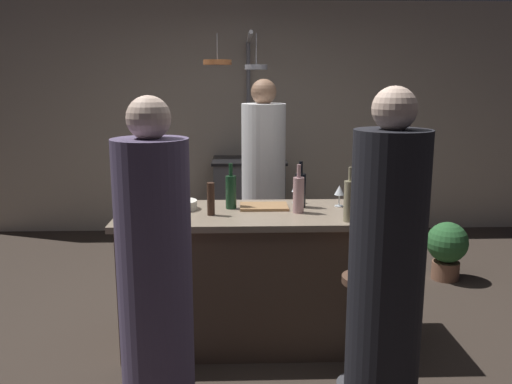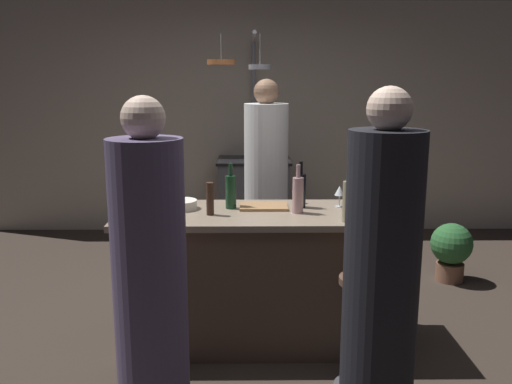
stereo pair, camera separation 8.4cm
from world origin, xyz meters
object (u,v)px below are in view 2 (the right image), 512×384
Objects in this scene: wine_bottle_rose at (298,194)px; wine_glass_near_right_guest at (297,188)px; wine_bottle_dark at (300,190)px; mixing_bowl_ceramic at (181,204)px; mixing_bowl_wooden at (148,201)px; bar_stool_left at (162,329)px; pepper_mill at (210,199)px; guest_right at (381,281)px; chef at (266,191)px; wine_glass_by_chef at (340,192)px; wine_bottle_green at (231,191)px; guest_left at (150,286)px; wine_bottle_white at (348,201)px; potted_plant at (451,248)px; cutting_board at (264,207)px; stove_range at (254,198)px; bar_stool_right at (361,328)px.

wine_bottle_rose is 0.28m from wine_glass_near_right_guest.
wine_bottle_dark reaches higher than mixing_bowl_ceramic.
wine_bottle_rose is 1.75× the size of mixing_bowl_wooden.
wine_bottle_rose is 0.79m from mixing_bowl_ceramic.
wine_bottle_rose is 2.16× the size of wine_glass_near_right_guest.
pepper_mill is (0.24, 0.54, 0.63)m from bar_stool_left.
pepper_mill is at bearing 134.65° from guest_right.
wine_bottle_dark is at bearing 79.07° from wine_bottle_rose.
guest_right is (0.50, -2.06, -0.02)m from chef.
mixing_bowl_wooden is (-1.30, 0.03, -0.07)m from wine_glass_by_chef.
wine_bottle_rose reaches higher than wine_bottle_green.
wine_bottle_rose is at bearing -93.40° from wine_glass_near_right_guest.
wine_glass_by_chef is at bearing 45.84° from guest_left.
mixing_bowl_ceramic reaches higher than bar_stool_left.
guest_right is 1.28m from wine_glass_near_right_guest.
guest_right is at bearing -86.99° from wine_bottle_white.
potted_plant is at bearing -0.09° from chef.
chef is at bearing 179.91° from potted_plant.
cutting_board is 1.01× the size of wine_bottle_rose.
pepper_mill is 0.22m from wine_bottle_green.
mixing_bowl_wooden is at bearing 100.65° from guest_left.
pepper_mill is at bearing 66.06° from bar_stool_left.
cutting_board reaches higher than stove_range.
guest_left is at bearing -79.35° from mixing_bowl_wooden.
guest_right is at bearing -45.35° from pepper_mill.
bar_stool_right is 1.63m from mixing_bowl_wooden.
wine_glass_near_right_guest is at bearing -149.73° from potted_plant.
wine_bottle_white is at bearing -18.25° from mixing_bowl_wooden.
mixing_bowl_ceramic is at bearing 135.86° from guest_right.
guest_left is at bearing -161.69° from bar_stool_right.
bar_stool_right is 2.05m from potted_plant.
wine_bottle_rose is at bearing -150.85° from wine_glass_by_chef.
wine_bottle_rose reaches higher than pepper_mill.
wine_bottle_rose reaches higher than mixing_bowl_wooden.
stove_range is 4.93× the size of mixing_bowl_wooden.
mixing_bowl_wooden is at bearing -159.41° from potted_plant.
mixing_bowl_ceramic is (-0.33, -0.01, -0.09)m from wine_bottle_green.
wine_bottle_white reaches higher than stove_range.
wine_glass_near_right_guest is at bearing 108.83° from bar_stool_right.
wine_bottle_dark is at bearing 19.32° from pepper_mill.
guest_left is at bearing -123.15° from wine_glass_near_right_guest.
stove_range is 2.78× the size of cutting_board.
mixing_bowl_wooden is (-1.32, 1.14, 0.14)m from guest_right.
stove_range is 3.13m from bar_stool_right.
wine_bottle_dark is at bearing 53.62° from guest_left.
chef is 1.17m from mixing_bowl_ceramic.
pepper_mill reaches higher than bar_stool_right.
bar_stool_right is 1.05m from cutting_board.
bar_stool_left is 3.14× the size of mixing_bowl_ceramic.
wine_bottle_rose is at bearing -16.70° from wine_bottle_green.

